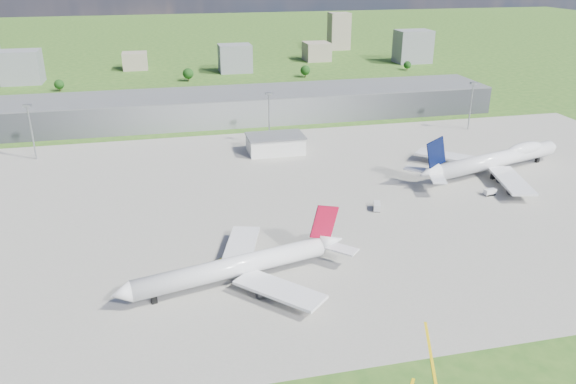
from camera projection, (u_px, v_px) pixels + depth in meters
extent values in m
plane|color=#2C571B|center=(240.00, 126.00, 311.86)|extent=(1400.00, 1400.00, 0.00)
cube|color=gray|center=(307.00, 201.00, 214.92)|extent=(360.00, 190.00, 0.08)
cube|color=gray|center=(235.00, 106.00, 322.47)|extent=(300.00, 42.00, 15.00)
cube|color=silver|center=(275.00, 144.00, 267.39)|extent=(26.00, 16.00, 8.00)
cylinder|color=gray|center=(32.00, 133.00, 254.99)|extent=(0.70, 0.70, 25.00)
cube|color=gray|center=(27.00, 106.00, 250.07)|extent=(3.50, 2.00, 1.20)
cylinder|color=gray|center=(269.00, 119.00, 277.62)|extent=(0.70, 0.70, 25.00)
cube|color=gray|center=(269.00, 93.00, 272.69)|extent=(3.50, 2.00, 1.20)
cylinder|color=gray|center=(471.00, 107.00, 300.24)|extent=(0.70, 0.70, 25.00)
cube|color=gray|center=(474.00, 83.00, 295.31)|extent=(3.50, 2.00, 1.20)
cylinder|color=silver|center=(232.00, 267.00, 158.27)|extent=(56.46, 18.75, 5.86)
cone|color=silver|center=(121.00, 294.00, 145.74)|extent=(6.10, 6.83, 5.86)
cone|color=silver|center=(331.00, 241.00, 171.09)|extent=(8.95, 7.50, 5.86)
cube|color=maroon|center=(226.00, 274.00, 158.17)|extent=(45.74, 13.04, 1.27)
cube|color=silver|center=(280.00, 290.00, 150.79)|extent=(23.81, 24.50, 0.88)
cube|color=silver|center=(241.00, 246.00, 173.86)|extent=(15.70, 26.84, 0.88)
cube|color=maroon|center=(324.00, 222.00, 167.40)|extent=(9.58, 2.72, 11.80)
cylinder|color=#38383D|center=(266.00, 291.00, 153.58)|extent=(5.95, 4.28, 3.12)
cylinder|color=#38383D|center=(238.00, 258.00, 170.56)|extent=(5.95, 4.28, 3.12)
cube|color=black|center=(257.00, 282.00, 158.61)|extent=(1.79, 1.50, 2.44)
cube|color=black|center=(246.00, 268.00, 165.89)|extent=(1.79, 1.50, 2.44)
cube|color=black|center=(154.00, 299.00, 150.71)|extent=(1.79, 1.50, 2.44)
cylinder|color=silver|center=(496.00, 160.00, 241.05)|extent=(67.02, 25.60, 6.79)
cone|color=silver|center=(553.00, 147.00, 257.57)|extent=(7.16, 8.05, 6.79)
cone|color=silver|center=(429.00, 173.00, 223.45)|extent=(10.31, 8.97, 6.79)
cube|color=navy|center=(499.00, 163.00, 242.84)|extent=(54.18, 18.32, 1.42)
ellipsoid|color=silver|center=(525.00, 149.00, 248.21)|extent=(22.75, 12.62, 6.11)
cube|color=silver|center=(451.00, 157.00, 250.77)|extent=(28.89, 28.21, 0.98)
cube|color=silver|center=(511.00, 180.00, 224.00)|extent=(16.78, 32.00, 0.98)
cube|color=black|center=(436.00, 153.00, 221.61)|extent=(10.62, 3.59, 13.22)
cylinder|color=#38383D|center=(468.00, 164.00, 247.98)|extent=(6.76, 5.05, 3.50)
cylinder|color=#38383D|center=(440.00, 159.00, 253.95)|extent=(6.76, 5.05, 3.50)
cylinder|color=#38383D|center=(504.00, 178.00, 232.11)|extent=(6.76, 5.05, 3.50)
cylinder|color=#38383D|center=(515.00, 190.00, 220.45)|extent=(6.76, 5.05, 3.50)
cube|color=black|center=(475.00, 169.00, 243.85)|extent=(2.05, 1.75, 2.74)
cube|color=black|center=(493.00, 176.00, 235.91)|extent=(2.05, 1.75, 2.74)
cube|color=black|center=(537.00, 160.00, 255.16)|extent=(2.05, 1.75, 2.74)
cube|color=#D1C60C|center=(220.00, 264.00, 168.28)|extent=(4.33, 4.39, 1.57)
cube|color=black|center=(220.00, 266.00, 168.59)|extent=(4.00, 4.04, 0.70)
cube|color=silver|center=(377.00, 206.00, 206.67)|extent=(4.06, 5.93, 2.39)
cube|color=black|center=(377.00, 209.00, 207.13)|extent=(3.90, 5.20, 0.70)
cube|color=silver|center=(490.00, 192.00, 219.62)|extent=(5.04, 2.94, 2.11)
cube|color=black|center=(490.00, 194.00, 220.02)|extent=(4.36, 2.94, 0.70)
cube|color=slate|center=(21.00, 67.00, 413.43)|extent=(28.00, 22.00, 24.00)
cube|color=gray|center=(135.00, 61.00, 467.80)|extent=(20.00, 18.00, 14.00)
cube|color=slate|center=(235.00, 58.00, 455.72)|extent=(26.00, 20.00, 22.00)
cube|color=gray|center=(317.00, 51.00, 509.32)|extent=(22.00, 24.00, 16.00)
cube|color=slate|center=(413.00, 46.00, 496.46)|extent=(30.00, 22.00, 28.00)
cube|color=gray|center=(339.00, 31.00, 567.68)|extent=(20.00, 18.00, 36.00)
cylinder|color=#382314|center=(60.00, 89.00, 392.14)|extent=(0.70, 0.70, 3.00)
sphere|color=black|center=(59.00, 84.00, 390.85)|extent=(6.75, 6.75, 6.75)
cylinder|color=#382314|center=(188.00, 79.00, 424.03)|extent=(0.70, 0.70, 3.60)
sphere|color=black|center=(188.00, 74.00, 422.48)|extent=(8.10, 8.10, 8.10)
cylinder|color=#382314|center=(305.00, 75.00, 438.08)|extent=(0.70, 0.70, 3.40)
sphere|color=black|center=(305.00, 70.00, 436.61)|extent=(7.65, 7.65, 7.65)
cylinder|color=#382314|center=(407.00, 69.00, 465.71)|extent=(0.70, 0.70, 2.80)
sphere|color=black|center=(407.00, 65.00, 464.49)|extent=(6.30, 6.30, 6.30)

